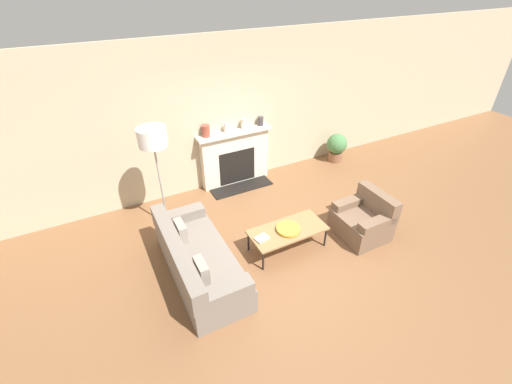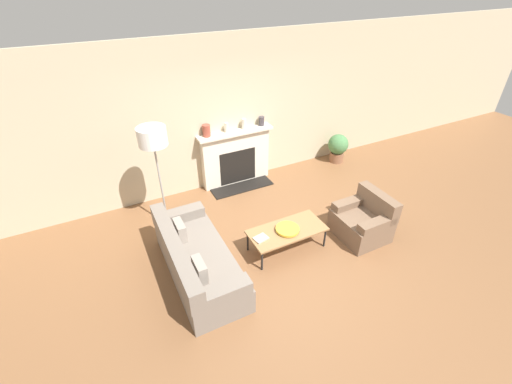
# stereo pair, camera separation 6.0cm
# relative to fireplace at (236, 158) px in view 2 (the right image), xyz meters

# --- Properties ---
(ground_plane) EXTENTS (18.00, 18.00, 0.00)m
(ground_plane) POSITION_rel_fireplace_xyz_m (-0.10, -2.27, -0.56)
(ground_plane) COLOR brown
(wall_back) EXTENTS (18.00, 0.06, 2.90)m
(wall_back) POSITION_rel_fireplace_xyz_m (-0.10, 0.14, 0.89)
(wall_back) COLOR #BCAD8E
(wall_back) RESTS_ON ground_plane
(fireplace) EXTENTS (1.53, 0.59, 1.14)m
(fireplace) POSITION_rel_fireplace_xyz_m (0.00, 0.00, 0.00)
(fireplace) COLOR beige
(fireplace) RESTS_ON ground_plane
(couch) EXTENTS (0.84, 1.97, 0.74)m
(couch) POSITION_rel_fireplace_xyz_m (-1.59, -2.12, -0.27)
(couch) COLOR slate
(couch) RESTS_ON ground_plane
(armchair_near) EXTENTS (0.75, 0.81, 0.76)m
(armchair_near) POSITION_rel_fireplace_xyz_m (1.18, -2.51, -0.27)
(armchair_near) COLOR brown
(armchair_near) RESTS_ON ground_plane
(coffee_table) EXTENTS (1.22, 0.57, 0.38)m
(coffee_table) POSITION_rel_fireplace_xyz_m (-0.13, -2.23, -0.20)
(coffee_table) COLOR olive
(coffee_table) RESTS_ON ground_plane
(bowl) EXTENTS (0.37, 0.37, 0.05)m
(bowl) POSITION_rel_fireplace_xyz_m (-0.14, -2.25, -0.14)
(bowl) COLOR gold
(bowl) RESTS_ON coffee_table
(book) EXTENTS (0.23, 0.19, 0.02)m
(book) POSITION_rel_fireplace_xyz_m (-0.60, -2.24, -0.16)
(book) COLOR #B2A893
(book) RESTS_ON coffee_table
(floor_lamp) EXTENTS (0.44, 0.44, 1.83)m
(floor_lamp) POSITION_rel_fireplace_xyz_m (-1.68, -0.78, 1.01)
(floor_lamp) COLOR gray
(floor_lamp) RESTS_ON ground_plane
(mantel_vase_left) EXTENTS (0.15, 0.15, 0.23)m
(mantel_vase_left) POSITION_rel_fireplace_xyz_m (-0.57, 0.01, 0.70)
(mantel_vase_left) COLOR brown
(mantel_vase_left) RESTS_ON fireplace
(mantel_vase_center_left) EXTENTS (0.07, 0.07, 0.19)m
(mantel_vase_center_left) POSITION_rel_fireplace_xyz_m (-0.17, 0.01, 0.68)
(mantel_vase_center_left) COLOR beige
(mantel_vase_center_left) RESTS_ON fireplace
(mantel_vase_center_right) EXTENTS (0.09, 0.09, 0.21)m
(mantel_vase_center_right) POSITION_rel_fireplace_xyz_m (0.20, 0.01, 0.69)
(mantel_vase_center_right) COLOR beige
(mantel_vase_center_right) RESTS_ON fireplace
(mantel_vase_right) EXTENTS (0.12, 0.12, 0.18)m
(mantel_vase_right) POSITION_rel_fireplace_xyz_m (0.59, 0.01, 0.68)
(mantel_vase_right) COLOR #3D383D
(mantel_vase_right) RESTS_ON fireplace
(potted_plant) EXTENTS (0.46, 0.46, 0.66)m
(potted_plant) POSITION_rel_fireplace_xyz_m (2.43, -0.23, -0.19)
(potted_plant) COLOR brown
(potted_plant) RESTS_ON ground_plane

